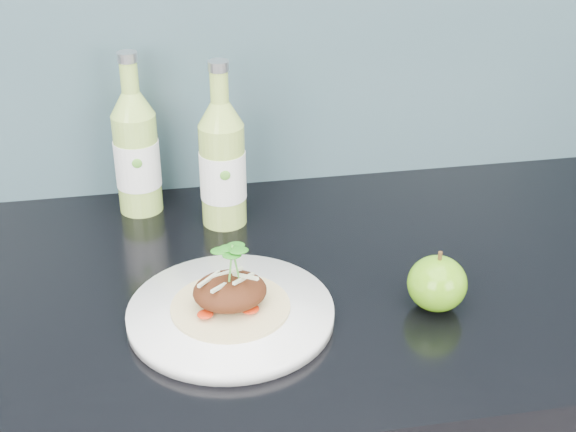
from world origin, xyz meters
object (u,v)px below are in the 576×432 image
Objects in this scene: dinner_plate at (231,313)px; green_apple at (437,283)px; cider_bottle_right at (223,164)px; cider_bottle_left at (137,153)px.

dinner_plate is 3.16× the size of green_apple.
dinner_plate is at bearing -78.67° from cider_bottle_right.
dinner_plate is at bearing -56.32° from cider_bottle_left.
dinner_plate is 1.10× the size of cider_bottle_left.
cider_bottle_left is 0.13m from cider_bottle_right.
dinner_plate is 1.10× the size of cider_bottle_right.
cider_bottle_left reaches higher than green_apple.
cider_bottle_right is at bearing 85.38° from dinner_plate.
green_apple is 0.35m from cider_bottle_right.
dinner_plate is 0.25m from green_apple.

